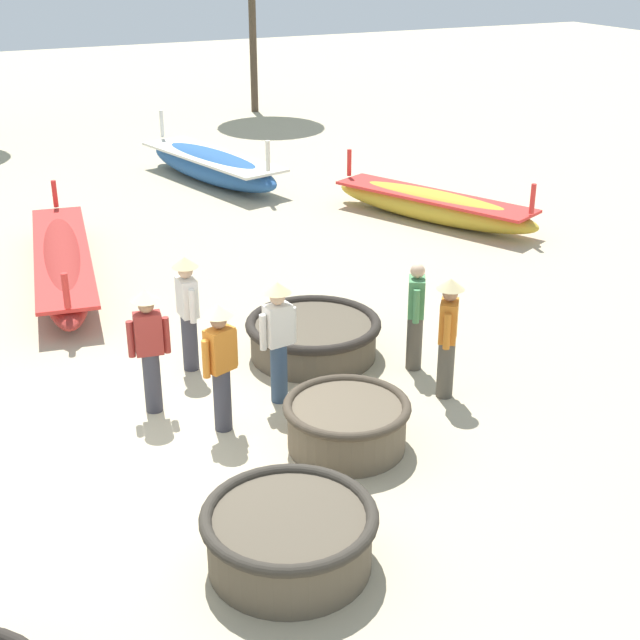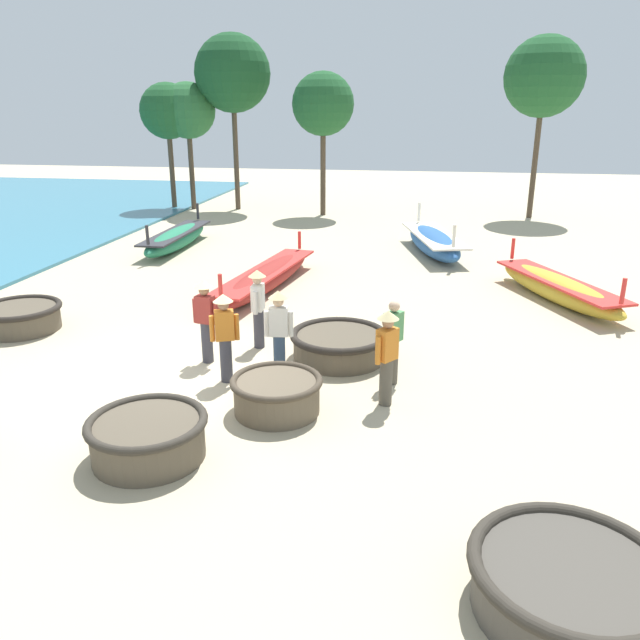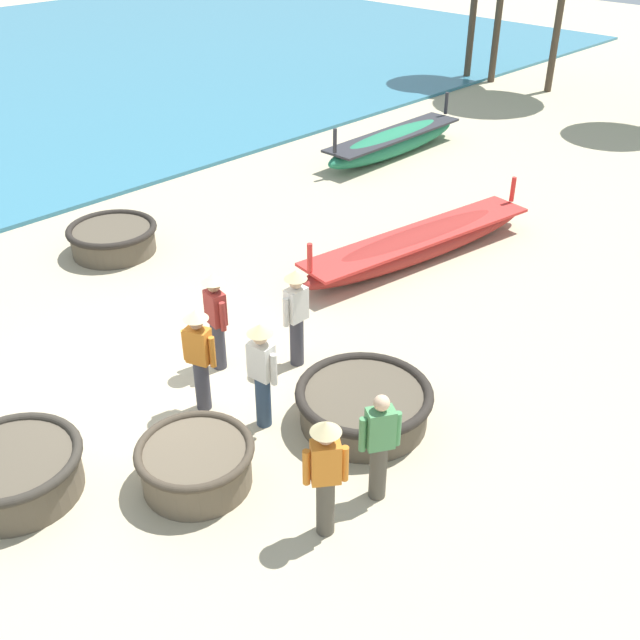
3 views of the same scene
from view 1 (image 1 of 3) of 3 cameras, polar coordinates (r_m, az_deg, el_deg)
The scene contains 13 objects.
ground_plane at distance 10.91m, azimuth -10.09°, elevation -8.13°, with size 80.00×80.00×0.00m, color #BCAD8C.
coracle_nearest at distance 8.82m, azimuth -1.97°, elevation -13.62°, with size 1.72×1.72×0.63m.
coracle_far_left at distance 10.63m, azimuth 1.72°, elevation -6.58°, with size 1.52×1.52×0.61m.
coracle_weathered at distance 12.84m, azimuth -0.43°, elevation -1.01°, with size 1.96×1.96×0.58m.
long_boat_green_hull at distance 22.20m, azimuth -6.92°, elevation 9.79°, with size 2.36×5.18×1.40m.
long_boat_white_hull at distance 16.33m, azimuth -16.13°, elevation 3.58°, with size 1.78×5.99×1.10m.
long_boat_blue_hull at distance 19.09m, azimuth 7.24°, elevation 7.30°, with size 2.88×4.86×1.20m.
fisherman_by_coracle at distance 12.33m, azimuth -8.47°, elevation 0.89°, with size 0.36×0.53×1.67m.
fisherman_crouching at distance 10.76m, azimuth -6.39°, elevation -2.52°, with size 0.50×0.36×1.67m.
fisherman_standing_right at distance 11.36m, azimuth -2.69°, elevation -0.92°, with size 0.53×0.36×1.67m.
fisherman_hauling at distance 11.58m, azimuth 8.19°, elevation -0.66°, with size 0.38×0.44×1.67m.
fisherman_standing_left at distance 11.32m, azimuth -10.88°, elevation -1.46°, with size 0.52×0.36×1.67m.
fisherman_with_hat at distance 12.33m, azimuth 6.14°, elevation 0.40°, with size 0.36×0.47×1.57m.
Camera 1 is at (-2.22, -9.04, 5.70)m, focal length 50.00 mm.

